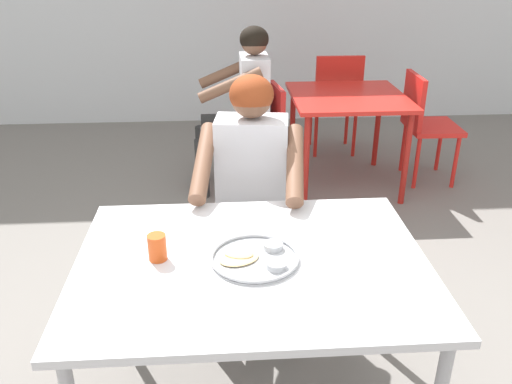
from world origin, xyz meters
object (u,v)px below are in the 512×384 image
object	(u,v)px
chair_foreground	(252,205)
patron_background	(242,96)
thali_tray	(256,257)
chair_red_far	(336,97)
chair_red_left	(261,131)
table_background_red	(348,106)
drinking_cup	(157,247)
table_foreground	(252,275)
chair_red_right	(424,119)
diner_foreground	(250,181)

from	to	relation	value
chair_foreground	patron_background	size ratio (longest dim) A/B	0.67
thali_tray	chair_red_far	xyz separation A→B (m)	(0.89, 2.87, -0.21)
chair_red_left	thali_tray	bearing A→B (deg)	-94.92
chair_red_far	table_background_red	bearing A→B (deg)	-94.69
thali_tray	table_background_red	bearing A→B (deg)	69.17
drinking_cup	patron_background	size ratio (longest dim) A/B	0.08
table_foreground	table_background_red	distance (m)	2.36
table_background_red	table_foreground	bearing A→B (deg)	-111.15
chair_red_right	patron_background	bearing A→B (deg)	-177.61
drinking_cup	chair_red_right	size ratio (longest dim) A/B	0.11
chair_red_left	table_foreground	bearing A→B (deg)	-95.28
drinking_cup	chair_red_left	world-z (taller)	drinking_cup
drinking_cup	patron_background	xyz separation A→B (m)	(0.39, 2.17, -0.05)
chair_foreground	chair_red_far	size ratio (longest dim) A/B	0.92
drinking_cup	diner_foreground	world-z (taller)	diner_foreground
table_foreground	chair_red_right	distance (m)	2.70
table_foreground	diner_foreground	bearing A→B (deg)	87.08
chair_foreground	chair_red_right	xyz separation A→B (m)	(1.42, 1.37, 0.01)
chair_red_far	chair_red_left	bearing A→B (deg)	-134.91
thali_tray	chair_red_far	world-z (taller)	chair_red_far
table_foreground	chair_red_far	world-z (taller)	chair_red_far
table_foreground	drinking_cup	distance (m)	0.35
thali_tray	chair_foreground	bearing A→B (deg)	87.30
diner_foreground	chair_red_far	bearing A→B (deg)	68.36
thali_tray	drinking_cup	distance (m)	0.35
chair_red_left	chair_red_right	xyz separation A→B (m)	(1.27, 0.09, 0.03)
table_background_red	drinking_cup	bearing A→B (deg)	-118.63
drinking_cup	chair_red_left	size ratio (longest dim) A/B	0.12
table_background_red	patron_background	world-z (taller)	patron_background
table_background_red	chair_red_right	size ratio (longest dim) A/B	1.02
thali_tray	chair_red_far	size ratio (longest dim) A/B	0.36
diner_foreground	table_background_red	xyz separation A→B (m)	(0.82, 1.53, -0.09)
chair_foreground	chair_red_right	world-z (taller)	chair_red_right
patron_background	chair_red_right	bearing A→B (deg)	2.39
table_foreground	patron_background	world-z (taller)	patron_background
thali_tray	diner_foreground	size ratio (longest dim) A/B	0.26
chair_foreground	chair_red_right	bearing A→B (deg)	43.95
table_foreground	chair_red_right	size ratio (longest dim) A/B	1.48
drinking_cup	chair_red_far	world-z (taller)	chair_red_far
chair_red_far	patron_background	xyz separation A→B (m)	(-0.85, -0.67, 0.21)
chair_red_far	chair_red_right	bearing A→B (deg)	-47.25
chair_red_far	patron_background	bearing A→B (deg)	-141.46
diner_foreground	chair_red_left	bearing A→B (deg)	83.66
chair_red_right	diner_foreground	bearing A→B (deg)	-132.29
chair_red_far	patron_background	distance (m)	1.10
table_foreground	thali_tray	bearing A→B (deg)	-6.49
chair_red_far	thali_tray	bearing A→B (deg)	-107.26
table_background_red	chair_red_right	xyz separation A→B (m)	(0.62, 0.06, -0.13)
chair_red_left	patron_background	size ratio (longest dim) A/B	0.66
chair_red_left	chair_red_far	world-z (taller)	chair_red_far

